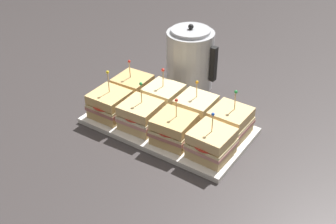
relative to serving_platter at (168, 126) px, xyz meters
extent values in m
plane|color=#383333|center=(0.00, 0.00, -0.01)|extent=(6.00, 6.00, 0.00)
cube|color=white|center=(0.00, 0.00, 0.00)|extent=(0.54, 0.30, 0.01)
cube|color=white|center=(0.00, 0.00, 0.01)|extent=(0.54, 0.30, 0.01)
cube|color=tan|center=(-0.19, -0.07, 0.02)|extent=(0.12, 0.12, 0.03)
cube|color=#B26B60|center=(-0.19, -0.07, 0.05)|extent=(0.12, 0.12, 0.01)
cube|color=beige|center=(-0.19, -0.07, 0.06)|extent=(0.12, 0.12, 0.01)
cylinder|color=red|center=(-0.19, -0.09, 0.06)|extent=(0.09, 0.09, 0.00)
cube|color=#E0B771|center=(-0.19, -0.07, 0.08)|extent=(0.12, 0.12, 0.03)
cylinder|color=tan|center=(-0.20, -0.06, 0.13)|extent=(0.00, 0.00, 0.09)
sphere|color=yellow|center=(-0.20, -0.06, 0.17)|extent=(0.01, 0.01, 0.01)
cube|color=#DBB77A|center=(-0.07, -0.06, 0.02)|extent=(0.12, 0.12, 0.03)
cube|color=tan|center=(-0.07, -0.06, 0.05)|extent=(0.13, 0.13, 0.01)
cube|color=beige|center=(-0.07, -0.06, 0.06)|extent=(0.12, 0.12, 0.01)
cylinder|color=red|center=(-0.07, -0.08, 0.06)|extent=(0.08, 0.08, 0.00)
cube|color=#E8C281|center=(-0.07, -0.06, 0.08)|extent=(0.12, 0.12, 0.03)
cylinder|color=tan|center=(-0.07, -0.05, 0.13)|extent=(0.00, 0.00, 0.08)
sphere|color=green|center=(-0.07, -0.05, 0.17)|extent=(0.01, 0.01, 0.01)
cube|color=tan|center=(0.07, -0.07, 0.02)|extent=(0.12, 0.12, 0.03)
cube|color=#B26B60|center=(0.07, -0.07, 0.05)|extent=(0.13, 0.13, 0.01)
cube|color=beige|center=(0.07, -0.07, 0.06)|extent=(0.13, 0.13, 0.01)
cylinder|color=red|center=(0.07, -0.09, 0.06)|extent=(0.08, 0.08, 0.00)
cube|color=#E0B771|center=(0.07, -0.07, 0.08)|extent=(0.12, 0.12, 0.03)
cylinder|color=tan|center=(0.07, -0.06, 0.12)|extent=(0.00, 0.01, 0.07)
sphere|color=red|center=(0.07, -0.06, 0.16)|extent=(0.01, 0.01, 0.01)
cube|color=#DBB77A|center=(0.20, -0.06, 0.02)|extent=(0.12, 0.12, 0.03)
cube|color=tan|center=(0.20, -0.06, 0.05)|extent=(0.12, 0.12, 0.01)
cube|color=beige|center=(0.20, -0.06, 0.06)|extent=(0.12, 0.12, 0.01)
cylinder|color=red|center=(0.20, -0.08, 0.06)|extent=(0.09, 0.09, 0.00)
cube|color=#E8C281|center=(0.20, -0.06, 0.08)|extent=(0.12, 0.12, 0.03)
cylinder|color=tan|center=(0.20, -0.07, 0.12)|extent=(0.00, 0.00, 0.07)
sphere|color=blue|center=(0.20, -0.07, 0.16)|extent=(0.01, 0.01, 0.01)
cube|color=tan|center=(-0.19, 0.06, 0.02)|extent=(0.12, 0.12, 0.03)
cube|color=tan|center=(-0.19, 0.06, 0.05)|extent=(0.13, 0.13, 0.01)
cube|color=beige|center=(-0.19, 0.06, 0.06)|extent=(0.12, 0.12, 0.01)
cylinder|color=red|center=(-0.19, 0.04, 0.06)|extent=(0.08, 0.08, 0.00)
cube|color=tan|center=(-0.19, 0.06, 0.08)|extent=(0.12, 0.12, 0.03)
cylinder|color=tan|center=(-0.20, 0.06, 0.12)|extent=(0.00, 0.01, 0.07)
sphere|color=red|center=(-0.20, 0.06, 0.16)|extent=(0.01, 0.01, 0.01)
cube|color=beige|center=(-0.06, 0.07, 0.02)|extent=(0.12, 0.12, 0.03)
cube|color=tan|center=(-0.06, 0.07, 0.05)|extent=(0.12, 0.12, 0.01)
cube|color=beige|center=(-0.06, 0.07, 0.06)|extent=(0.12, 0.12, 0.01)
cylinder|color=red|center=(-0.06, 0.05, 0.06)|extent=(0.07, 0.07, 0.00)
cube|color=beige|center=(-0.06, 0.07, 0.08)|extent=(0.12, 0.12, 0.03)
cylinder|color=tan|center=(-0.07, 0.07, 0.12)|extent=(0.00, 0.01, 0.07)
sphere|color=red|center=(-0.07, 0.07, 0.16)|extent=(0.01, 0.01, 0.01)
cube|color=beige|center=(0.07, 0.07, 0.02)|extent=(0.12, 0.12, 0.03)
cube|color=#B26B60|center=(0.07, 0.07, 0.05)|extent=(0.12, 0.12, 0.01)
cube|color=beige|center=(0.07, 0.07, 0.06)|extent=(0.12, 0.12, 0.01)
cylinder|color=red|center=(0.07, 0.05, 0.06)|extent=(0.06, 0.06, 0.00)
cube|color=beige|center=(0.07, 0.07, 0.08)|extent=(0.12, 0.12, 0.03)
cylinder|color=tan|center=(0.06, 0.07, 0.12)|extent=(0.00, 0.01, 0.07)
sphere|color=orange|center=(0.06, 0.07, 0.15)|extent=(0.01, 0.01, 0.01)
cube|color=#DBB77A|center=(0.19, 0.07, 0.02)|extent=(0.12, 0.12, 0.03)
cube|color=tan|center=(0.19, 0.07, 0.05)|extent=(0.12, 0.12, 0.01)
cube|color=beige|center=(0.19, 0.07, 0.06)|extent=(0.12, 0.12, 0.01)
cylinder|color=red|center=(0.19, 0.05, 0.06)|extent=(0.07, 0.07, 0.00)
cube|color=#E8C281|center=(0.19, 0.07, 0.08)|extent=(0.12, 0.12, 0.03)
cylinder|color=tan|center=(0.20, 0.08, 0.12)|extent=(0.00, 0.01, 0.08)
sphere|color=green|center=(0.20, 0.08, 0.16)|extent=(0.01, 0.01, 0.01)
cylinder|color=#B7BABF|center=(-0.09, 0.28, 0.10)|extent=(0.18, 0.18, 0.22)
cylinder|color=#B7BABF|center=(-0.09, 0.28, 0.22)|extent=(0.15, 0.15, 0.01)
sphere|color=black|center=(-0.09, 0.28, 0.24)|extent=(0.02, 0.02, 0.02)
cube|color=black|center=(0.01, 0.28, 0.11)|extent=(0.02, 0.02, 0.13)
camera|label=1|loc=(0.64, -0.96, 0.82)|focal=45.00mm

